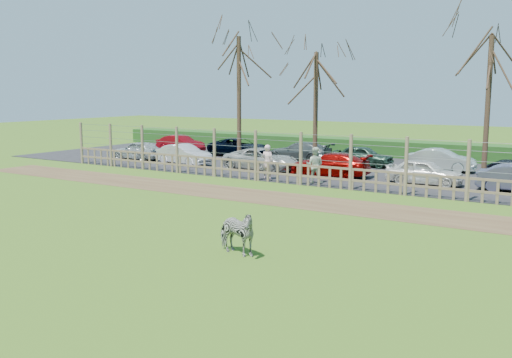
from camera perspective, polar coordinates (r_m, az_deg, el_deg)
The scene contains 21 objects.
ground at distance 20.27m, azimuth -6.19°, elevation -3.76°, with size 120.00×120.00×0.00m, color olive.
dirt_strip at distance 23.88m, azimuth 0.54°, elevation -1.78°, with size 34.00×2.80×0.01m, color brown.
asphalt at distance 32.70m, azimuth 9.80°, elevation 1.01°, with size 44.00×13.00×0.04m, color #232326.
hedge at distance 39.15m, azimuth 13.77°, elevation 2.94°, with size 46.00×2.00×1.10m, color #1E4716.
fence at distance 26.75m, azimuth 4.49°, elevation 1.08°, with size 30.16×0.16×2.50m.
tree_left at distance 33.74m, azimuth -1.72°, elevation 10.90°, with size 4.80×4.80×7.88m.
tree_mid at distance 32.32m, azimuth 6.02°, elevation 9.62°, with size 4.80×4.80×6.83m.
tree_right at distance 29.95m, azimuth 22.34°, elevation 9.79°, with size 4.80×4.80×7.35m.
zebra at distance 15.43m, azimuth -2.06°, elevation -5.35°, with size 0.67×1.48×1.25m, color gray.
visitor_a at distance 28.26m, azimuth 1.15°, elevation 1.72°, with size 0.63×0.41×1.72m, color beige.
visitor_b at distance 27.20m, azimuth 5.89°, elevation 1.40°, with size 0.84×0.65×1.72m, color beige.
car_0 at distance 37.08m, azimuth -11.65°, elevation 2.84°, with size 1.42×3.52×1.20m, color #B5BAB8.
car_1 at distance 34.14m, azimuth -7.21°, elevation 2.44°, with size 1.27×3.64×1.20m, color silver.
car_2 at distance 31.47m, azimuth 0.57°, elevation 1.97°, with size 1.99×4.32×1.20m, color beige.
car_3 at distance 29.48m, azimuth 7.40°, elevation 1.43°, with size 1.68×4.13×1.20m, color #8E0603.
car_4 at distance 27.76m, azimuth 16.48°, elevation 0.68°, with size 1.42×3.52×1.20m, color white.
car_7 at distance 41.13m, azimuth -7.55°, elevation 3.52°, with size 1.27×3.64×1.20m, color maroon.
car_8 at distance 38.20m, azimuth -1.69°, elevation 3.19°, with size 1.99×4.32×1.20m, color black.
car_9 at distance 35.62m, azimuth 4.40°, elevation 2.75°, with size 1.68×4.13×1.20m, color #545D5B.
car_10 at distance 33.65m, azimuth 10.66°, elevation 2.27°, with size 1.42×3.52×1.20m, color #244131.
car_11 at distance 32.84m, azimuth 18.00°, elevation 1.83°, with size 1.27×3.64×1.20m, color #B6C4BA.
Camera 1 is at (12.35, -15.46, 4.41)m, focal length 40.00 mm.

